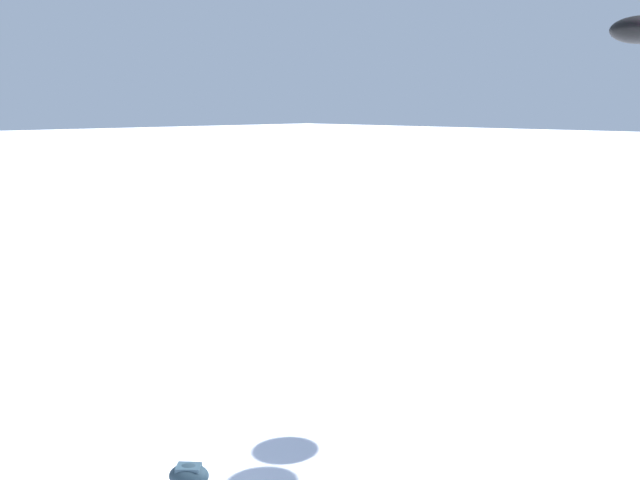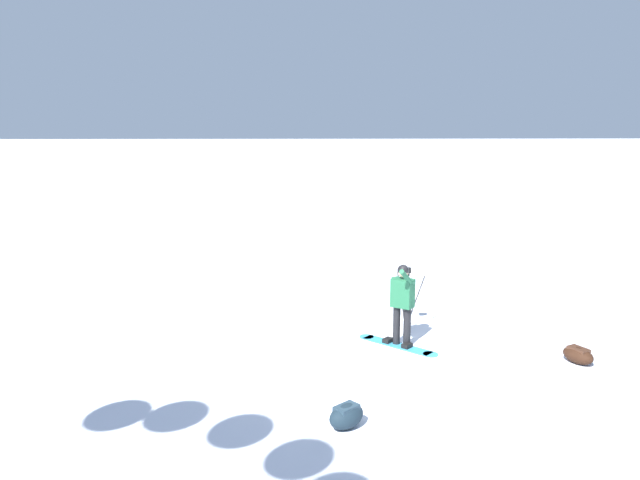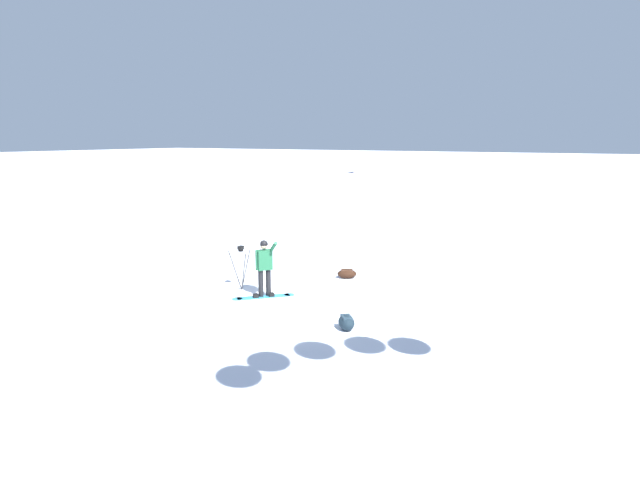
# 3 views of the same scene
# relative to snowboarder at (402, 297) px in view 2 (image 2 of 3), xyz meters

# --- Properties ---
(ground_plane) EXTENTS (300.00, 300.00, 0.00)m
(ground_plane) POSITION_rel_snowboarder_xyz_m (0.67, -0.08, -0.96)
(ground_plane) COLOR white
(snowboarder) EXTENTS (0.74, 0.48, 1.61)m
(snowboarder) POSITION_rel_snowboarder_xyz_m (0.00, 0.00, 0.00)
(snowboarder) COLOR black
(snowboarder) RESTS_ON ground_plane
(snowboard) EXTENTS (1.28, 1.36, 0.10)m
(snowboard) POSITION_rel_snowboarder_xyz_m (0.01, -0.07, -0.93)
(snowboard) COLOR teal
(snowboard) RESTS_ON ground_plane
(gear_bag_large) EXTENTS (0.69, 0.58, 0.29)m
(gear_bag_large) POSITION_rel_snowboarder_xyz_m (0.99, 3.00, -0.80)
(gear_bag_large) COLOR black
(gear_bag_large) RESTS_ON ground_plane
(camera_tripod) EXTENTS (0.69, 0.58, 1.30)m
(camera_tripod) POSITION_rel_snowboarder_xyz_m (-1.01, 0.26, -0.03)
(camera_tripod) COLOR #262628
(camera_tripod) RESTS_ON ground_plane
(gear_bag_small) EXTENTS (0.65, 0.67, 0.34)m
(gear_bag_small) POSITION_rel_snowboarder_xyz_m (3.25, -1.30, -0.78)
(gear_bag_small) COLOR #192833
(gear_bag_small) RESTS_ON ground_plane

